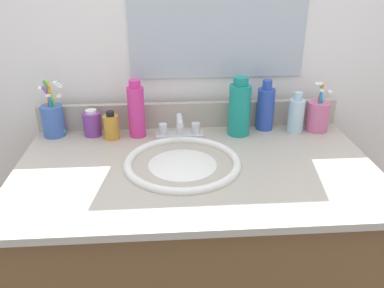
{
  "coord_description": "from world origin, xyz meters",
  "views": [
    {
      "loc": [
        -0.09,
        -1.04,
        1.42
      ],
      "look_at": [
        -0.01,
        0.0,
        0.93
      ],
      "focal_mm": 37.72,
      "sensor_mm": 36.0,
      "label": 1
    }
  ],
  "objects_px": {
    "faucet": "(180,130)",
    "bottle_cream_purple": "(92,124)",
    "bottle_mouthwash_teal": "(239,108)",
    "cup_blue_plastic": "(53,119)",
    "bottle_gel_clear": "(296,115)",
    "bottle_soap_pink": "(136,110)",
    "bottle_oil_amber": "(111,127)",
    "cup_pink": "(318,115)",
    "bottle_shampoo_blue": "(265,108)"
  },
  "relations": [
    {
      "from": "faucet",
      "to": "bottle_shampoo_blue",
      "type": "xyz_separation_m",
      "value": [
        0.3,
        0.06,
        0.05
      ]
    },
    {
      "from": "cup_pink",
      "to": "bottle_mouthwash_teal",
      "type": "bearing_deg",
      "value": -177.1
    },
    {
      "from": "bottle_shampoo_blue",
      "to": "cup_blue_plastic",
      "type": "bearing_deg",
      "value": -179.32
    },
    {
      "from": "bottle_cream_purple",
      "to": "cup_blue_plastic",
      "type": "relative_size",
      "value": 0.47
    },
    {
      "from": "cup_pink",
      "to": "bottle_gel_clear",
      "type": "bearing_deg",
      "value": -172.91
    },
    {
      "from": "faucet",
      "to": "bottle_cream_purple",
      "type": "bearing_deg",
      "value": 171.89
    },
    {
      "from": "cup_blue_plastic",
      "to": "faucet",
      "type": "bearing_deg",
      "value": -6.47
    },
    {
      "from": "bottle_shampoo_blue",
      "to": "bottle_gel_clear",
      "type": "distance_m",
      "value": 0.11
    },
    {
      "from": "bottle_gel_clear",
      "to": "bottle_shampoo_blue",
      "type": "bearing_deg",
      "value": 159.8
    },
    {
      "from": "cup_pink",
      "to": "cup_blue_plastic",
      "type": "height_order",
      "value": "cup_blue_plastic"
    },
    {
      "from": "faucet",
      "to": "bottle_gel_clear",
      "type": "bearing_deg",
      "value": 2.89
    },
    {
      "from": "bottle_cream_purple",
      "to": "cup_blue_plastic",
      "type": "height_order",
      "value": "cup_blue_plastic"
    },
    {
      "from": "bottle_gel_clear",
      "to": "bottle_oil_amber",
      "type": "bearing_deg",
      "value": -178.94
    },
    {
      "from": "faucet",
      "to": "bottle_oil_amber",
      "type": "distance_m",
      "value": 0.23
    },
    {
      "from": "bottle_cream_purple",
      "to": "bottle_shampoo_blue",
      "type": "relative_size",
      "value": 0.52
    },
    {
      "from": "bottle_soap_pink",
      "to": "cup_blue_plastic",
      "type": "distance_m",
      "value": 0.28
    },
    {
      "from": "bottle_mouthwash_teal",
      "to": "bottle_oil_amber",
      "type": "xyz_separation_m",
      "value": [
        -0.43,
        -0.01,
        -0.05
      ]
    },
    {
      "from": "bottle_oil_amber",
      "to": "bottle_soap_pink",
      "type": "bearing_deg",
      "value": 11.87
    },
    {
      "from": "bottle_shampoo_blue",
      "to": "bottle_oil_amber",
      "type": "distance_m",
      "value": 0.53
    },
    {
      "from": "bottle_cream_purple",
      "to": "bottle_oil_amber",
      "type": "distance_m",
      "value": 0.07
    },
    {
      "from": "bottle_mouthwash_teal",
      "to": "cup_blue_plastic",
      "type": "height_order",
      "value": "bottle_mouthwash_teal"
    },
    {
      "from": "bottle_gel_clear",
      "to": "bottle_soap_pink",
      "type": "height_order",
      "value": "bottle_soap_pink"
    },
    {
      "from": "bottle_shampoo_blue",
      "to": "bottle_soap_pink",
      "type": "distance_m",
      "value": 0.45
    },
    {
      "from": "bottle_cream_purple",
      "to": "bottle_shampoo_blue",
      "type": "distance_m",
      "value": 0.6
    },
    {
      "from": "bottle_shampoo_blue",
      "to": "cup_pink",
      "type": "relative_size",
      "value": 1.04
    },
    {
      "from": "bottle_shampoo_blue",
      "to": "bottle_oil_amber",
      "type": "xyz_separation_m",
      "value": [
        -0.53,
        -0.05,
        -0.04
      ]
    },
    {
      "from": "bottle_cream_purple",
      "to": "cup_blue_plastic",
      "type": "bearing_deg",
      "value": 177.29
    },
    {
      "from": "cup_pink",
      "to": "faucet",
      "type": "bearing_deg",
      "value": -176.4
    },
    {
      "from": "bottle_cream_purple",
      "to": "bottle_gel_clear",
      "type": "height_order",
      "value": "bottle_gel_clear"
    },
    {
      "from": "bottle_mouthwash_teal",
      "to": "bottle_gel_clear",
      "type": "xyz_separation_m",
      "value": [
        0.2,
        0.0,
        -0.03
      ]
    },
    {
      "from": "bottle_soap_pink",
      "to": "bottle_mouthwash_teal",
      "type": "bearing_deg",
      "value": -1.71
    },
    {
      "from": "bottle_mouthwash_teal",
      "to": "bottle_gel_clear",
      "type": "relative_size",
      "value": 1.4
    },
    {
      "from": "bottle_cream_purple",
      "to": "bottle_soap_pink",
      "type": "bearing_deg",
      "value": -5.78
    },
    {
      "from": "bottle_oil_amber",
      "to": "cup_pink",
      "type": "bearing_deg",
      "value": 1.75
    },
    {
      "from": "cup_pink",
      "to": "bottle_cream_purple",
      "type": "bearing_deg",
      "value": 179.15
    },
    {
      "from": "faucet",
      "to": "bottle_mouthwash_teal",
      "type": "xyz_separation_m",
      "value": [
        0.2,
        0.02,
        0.07
      ]
    },
    {
      "from": "bottle_gel_clear",
      "to": "cup_blue_plastic",
      "type": "bearing_deg",
      "value": 178.07
    },
    {
      "from": "bottle_mouthwash_teal",
      "to": "bottle_soap_pink",
      "type": "distance_m",
      "value": 0.34
    },
    {
      "from": "bottle_cream_purple",
      "to": "bottle_gel_clear",
      "type": "bearing_deg",
      "value": -1.78
    },
    {
      "from": "bottle_shampoo_blue",
      "to": "bottle_gel_clear",
      "type": "relative_size",
      "value": 1.23
    },
    {
      "from": "bottle_soap_pink",
      "to": "cup_blue_plastic",
      "type": "xyz_separation_m",
      "value": [
        -0.28,
        0.02,
        -0.03
      ]
    },
    {
      "from": "bottle_shampoo_blue",
      "to": "bottle_gel_clear",
      "type": "xyz_separation_m",
      "value": [
        0.1,
        -0.04,
        -0.02
      ]
    },
    {
      "from": "bottle_cream_purple",
      "to": "bottle_soap_pink",
      "type": "xyz_separation_m",
      "value": [
        0.15,
        -0.02,
        0.05
      ]
    },
    {
      "from": "bottle_shampoo_blue",
      "to": "cup_pink",
      "type": "xyz_separation_m",
      "value": [
        0.18,
        -0.03,
        -0.02
      ]
    },
    {
      "from": "bottle_shampoo_blue",
      "to": "bottle_soap_pink",
      "type": "bearing_deg",
      "value": -176.12
    },
    {
      "from": "bottle_soap_pink",
      "to": "cup_blue_plastic",
      "type": "bearing_deg",
      "value": 175.63
    },
    {
      "from": "bottle_gel_clear",
      "to": "cup_blue_plastic",
      "type": "xyz_separation_m",
      "value": [
        -0.82,
        0.03,
        -0.0
      ]
    },
    {
      "from": "bottle_oil_amber",
      "to": "cup_blue_plastic",
      "type": "xyz_separation_m",
      "value": [
        -0.2,
        0.04,
        0.02
      ]
    },
    {
      "from": "faucet",
      "to": "cup_blue_plastic",
      "type": "relative_size",
      "value": 0.83
    },
    {
      "from": "bottle_cream_purple",
      "to": "bottle_gel_clear",
      "type": "relative_size",
      "value": 0.63
    }
  ]
}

